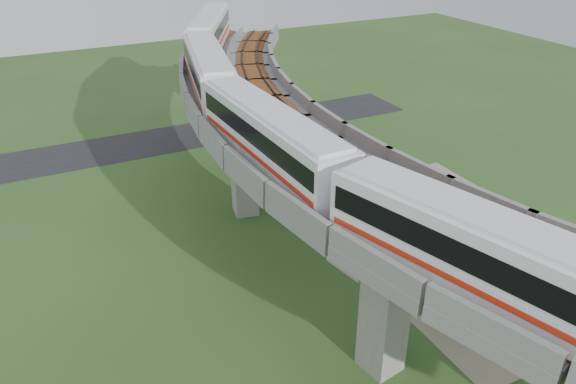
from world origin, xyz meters
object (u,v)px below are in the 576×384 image
object	(u,v)px
car_white	(527,302)
car_red	(500,233)
metro_train	(266,98)
car_dark	(410,199)

from	to	relation	value
car_white	car_red	xyz separation A→B (m)	(5.05, 7.55, -0.10)
car_white	metro_train	bearing A→B (deg)	120.37
car_dark	car_white	bearing A→B (deg)	164.24
car_red	car_dark	world-z (taller)	car_dark
car_white	car_dark	bearing A→B (deg)	74.13
car_white	car_red	size ratio (longest dim) A/B	1.13
car_dark	metro_train	bearing A→B (deg)	82.65
car_red	metro_train	bearing A→B (deg)	-144.60
car_red	car_white	bearing A→B (deg)	-64.22
car_white	car_dark	xyz separation A→B (m)	(2.08, 15.50, -0.09)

